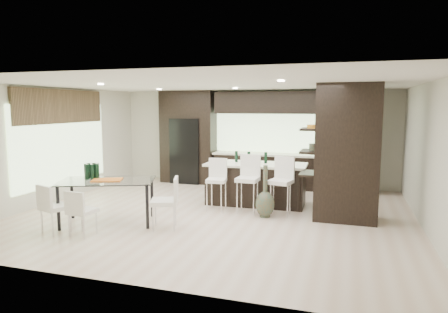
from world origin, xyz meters
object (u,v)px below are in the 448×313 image
(stool_right, at_px, (281,192))
(stool_left, at_px, (216,190))
(kitchen_island, at_px, (256,184))
(chair_end, at_px, (164,205))
(dining_table, at_px, (108,202))
(stool_mid, at_px, (248,190))
(chair_near, at_px, (83,214))
(bench, at_px, (242,193))
(floor_vase, at_px, (265,191))
(chair_far, at_px, (56,210))

(stool_right, bearing_deg, stool_left, -167.32)
(kitchen_island, bearing_deg, chair_end, -118.62)
(dining_table, bearing_deg, stool_mid, 11.05)
(chair_end, bearing_deg, chair_near, 102.73)
(dining_table, distance_m, chair_end, 1.20)
(dining_table, height_order, chair_end, chair_end)
(bench, relative_size, chair_end, 1.33)
(floor_vase, bearing_deg, stool_right, 36.97)
(chair_near, bearing_deg, bench, 60.91)
(chair_end, bearing_deg, floor_vase, -70.90)
(stool_left, xyz_separation_m, floor_vase, (1.12, -0.23, 0.08))
(kitchen_island, bearing_deg, stool_mid, -91.61)
(stool_right, distance_m, bench, 1.35)
(stool_right, bearing_deg, chair_near, -129.86)
(stool_right, bearing_deg, kitchen_island, 144.31)
(bench, distance_m, chair_near, 3.75)
(stool_left, xyz_separation_m, stool_mid, (0.70, -0.02, 0.04))
(stool_mid, xyz_separation_m, chair_end, (-1.20, -1.54, -0.05))
(floor_vase, height_order, chair_end, floor_vase)
(chair_near, relative_size, chair_far, 0.92)
(kitchen_island, bearing_deg, floor_vase, -69.09)
(kitchen_island, relative_size, chair_end, 2.58)
(kitchen_island, relative_size, stool_right, 2.34)
(stool_mid, bearing_deg, chair_near, -132.98)
(stool_left, height_order, chair_near, stool_left)
(stool_left, relative_size, bench, 0.77)
(floor_vase, height_order, chair_far, floor_vase)
(floor_vase, bearing_deg, chair_far, -147.74)
(chair_near, relative_size, chair_end, 0.85)
(kitchen_island, bearing_deg, stool_right, -50.62)
(floor_vase, height_order, chair_near, floor_vase)
(chair_far, bearing_deg, chair_near, 20.48)
(bench, distance_m, chair_end, 2.52)
(stool_left, height_order, dining_table, stool_left)
(stool_left, bearing_deg, floor_vase, -18.30)
(chair_end, bearing_deg, stool_left, -37.93)
(stool_mid, relative_size, dining_table, 0.57)
(kitchen_island, height_order, dining_table, kitchen_island)
(stool_mid, xyz_separation_m, stool_right, (0.70, 0.00, -0.01))
(kitchen_island, distance_m, bench, 0.43)
(kitchen_island, bearing_deg, dining_table, -137.20)
(dining_table, bearing_deg, chair_far, -146.22)
(stool_mid, xyz_separation_m, bench, (-0.34, 0.82, -0.27))
(stool_mid, bearing_deg, dining_table, -144.34)
(floor_vase, distance_m, dining_table, 3.12)
(stool_mid, distance_m, stool_right, 0.70)
(stool_left, bearing_deg, chair_end, -114.57)
(stool_mid, height_order, bench, stool_mid)
(stool_mid, distance_m, chair_near, 3.33)
(stool_left, relative_size, stool_mid, 0.91)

